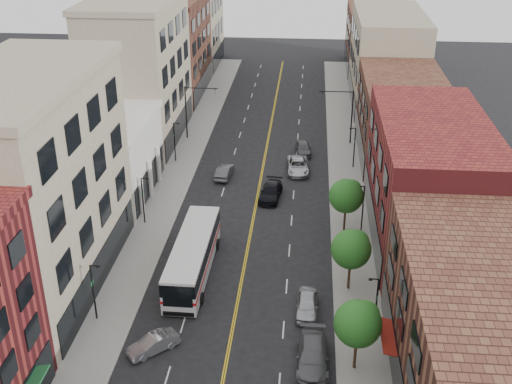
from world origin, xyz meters
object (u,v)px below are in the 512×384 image
(car_angle_b, at_px, (153,344))
(car_lane_a, at_px, (271,192))
(car_parked_mid, at_px, (312,356))
(car_lane_behind, at_px, (224,172))
(city_bus, at_px, (193,255))
(car_lane_c, at_px, (303,148))
(car_parked_far, at_px, (307,305))
(car_lane_b, at_px, (298,166))

(car_angle_b, bearing_deg, car_lane_a, 123.37)
(car_parked_mid, xyz_separation_m, car_lane_behind, (-10.60, 31.78, -0.10))
(city_bus, bearing_deg, car_angle_b, -95.96)
(car_angle_b, height_order, car_lane_c, car_lane_c)
(city_bus, xyz_separation_m, car_lane_a, (5.90, 15.69, -1.22))
(car_angle_b, distance_m, car_lane_a, 27.19)
(city_bus, relative_size, car_lane_c, 2.95)
(car_angle_b, xyz_separation_m, car_lane_a, (7.10, 26.25, 0.11))
(city_bus, height_order, car_lane_a, city_bus)
(car_lane_behind, height_order, car_lane_a, car_lane_a)
(car_angle_b, height_order, car_lane_behind, car_lane_behind)
(car_parked_far, relative_size, car_lane_c, 0.98)
(city_bus, height_order, car_lane_b, city_bus)
(city_bus, bearing_deg, car_lane_behind, 90.34)
(car_angle_b, relative_size, car_parked_far, 0.90)
(car_parked_mid, relative_size, car_parked_far, 1.28)
(car_lane_c, bearing_deg, car_lane_a, -110.38)
(car_angle_b, xyz_separation_m, car_lane_behind, (1.28, 31.27, 0.07))
(car_parked_mid, height_order, car_lane_behind, car_parked_mid)
(car_lane_behind, relative_size, car_lane_c, 0.98)
(car_parked_mid, relative_size, car_lane_c, 1.26)
(car_lane_b, bearing_deg, city_bus, -114.78)
(car_parked_far, bearing_deg, car_lane_b, 94.77)
(car_lane_a, distance_m, car_lane_b, 7.92)
(car_lane_a, bearing_deg, car_lane_c, 82.08)
(car_lane_behind, height_order, car_lane_c, car_lane_c)
(car_angle_b, distance_m, car_parked_mid, 11.89)
(car_lane_c, bearing_deg, car_parked_mid, -94.11)
(car_lane_b, height_order, car_lane_c, car_lane_b)
(car_parked_mid, height_order, car_lane_a, car_parked_mid)
(car_lane_behind, bearing_deg, car_lane_a, 144.20)
(car_angle_b, relative_size, car_parked_mid, 0.70)
(city_bus, distance_m, car_parked_far, 11.35)
(car_parked_mid, bearing_deg, car_lane_a, 99.48)
(car_parked_far, distance_m, car_lane_b, 27.97)
(car_angle_b, bearing_deg, car_lane_b, 122.14)
(city_bus, height_order, car_parked_mid, city_bus)
(car_lane_b, bearing_deg, car_angle_b, -110.55)
(city_bus, relative_size, car_parked_mid, 2.35)
(car_lane_a, bearing_deg, city_bus, -104.35)
(city_bus, distance_m, car_parked_mid, 15.42)
(car_lane_behind, distance_m, car_lane_a, 7.69)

